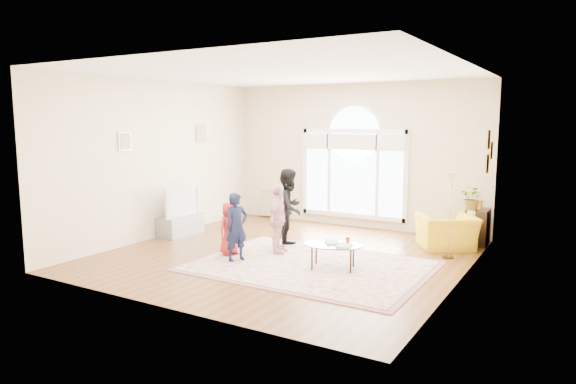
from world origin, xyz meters
The scene contains 17 objects.
ground centered at (0.00, 0.00, 0.00)m, with size 6.00×6.00×0.00m, color #563316.
room_shell centered at (0.01, 2.83, 1.57)m, with size 6.00×6.00×6.00m.
area_rug centered at (0.69, -0.38, 0.01)m, with size 3.60×2.60×0.02m, color beige.
rug_border centered at (0.69, -0.38, 0.01)m, with size 3.80×2.80×0.01m, color #955E65.
tv_console centered at (-2.75, 0.30, 0.21)m, with size 0.45×1.00×0.42m, color gray.
television centered at (-2.74, 0.30, 0.73)m, with size 0.17×1.06×0.61m.
coffee_table centered at (1.11, -0.37, 0.40)m, with size 1.10×0.87×0.54m.
armchair centered at (2.36, 1.95, 0.32)m, with size 0.98×0.86×0.64m, color yellow.
side_cabinet centered at (2.78, 2.59, 0.35)m, with size 0.40×0.50×0.70m, color black.
floor_lamp centered at (2.54, 1.31, 1.28)m, with size 0.27×0.27×1.51m.
plant_pedestal centered at (2.70, 2.41, 0.35)m, with size 0.20×0.20×0.70m, color white.
potted_plant centered at (2.70, 2.41, 0.93)m, with size 0.41×0.36×0.46m, color #33722D.
leaning_picture centered at (-2.10, 2.90, 0.00)m, with size 0.80×0.05×0.62m, color tan.
child_red centered at (-0.86, -0.50, 0.49)m, with size 0.46×0.30×0.94m, color #A62023.
child_navy centered at (-0.51, -0.76, 0.60)m, with size 0.42×0.28×1.16m, color #121937.
child_black centered at (-0.25, 0.56, 0.76)m, with size 0.72×0.56×1.48m, color black.
child_pink centered at (-0.17, 0.01, 0.64)m, with size 0.73×0.30×1.25m, color #F2B0B9.
Camera 1 is at (4.57, -7.65, 2.39)m, focal length 32.00 mm.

